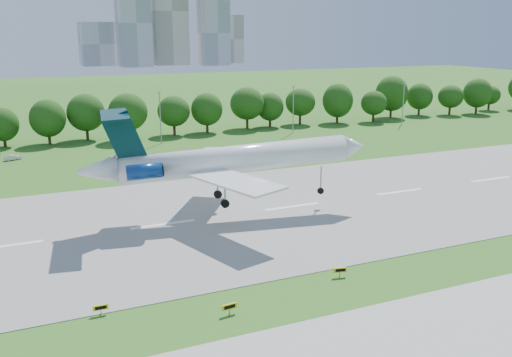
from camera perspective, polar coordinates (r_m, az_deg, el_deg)
name	(u,v)px	position (r m, az deg, el deg)	size (l,w,h in m)	color
ground	(230,302)	(57.44, -2.62, -12.20)	(600.00, 600.00, 0.00)	#285516
runway	(163,225)	(79.45, -9.28, -4.58)	(400.00, 45.00, 0.08)	gray
tree_line	(88,116)	(142.40, -16.46, 6.05)	(288.40, 8.40, 10.40)	#382314
light_poles	(83,122)	(132.25, -16.93, 5.46)	(175.90, 0.25, 12.19)	gray
skyline	(163,24)	(454.23, -9.26, 14.98)	(127.00, 52.00, 80.00)	#B2B2B7
airliner	(222,159)	(80.00, -3.47, 1.92)	(41.54, 29.97, 13.80)	white
taxi_sign_left	(101,308)	(56.57, -15.27, -12.35)	(1.42, 0.23, 1.00)	gray
taxi_sign_centre	(229,307)	(54.77, -2.67, -12.68)	(1.54, 0.33, 1.07)	gray
taxi_sign_right	(340,270)	(62.99, 8.39, -9.05)	(1.51, 0.48, 1.06)	gray
service_vehicle_a	(13,157)	(127.52, -23.15, 1.95)	(1.17, 3.34, 1.10)	silver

